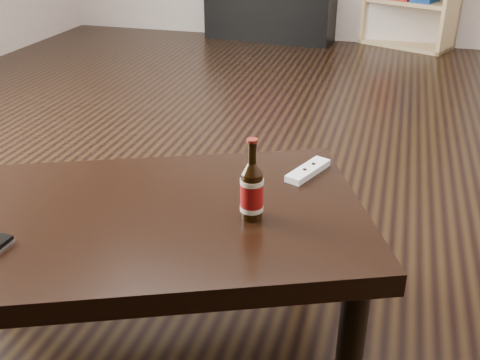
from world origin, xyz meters
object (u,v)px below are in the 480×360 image
(tv_stand, at_px, (274,11))
(coffee_table, at_px, (140,232))
(beer_bottle, at_px, (252,191))
(remote, at_px, (308,170))

(tv_stand, distance_m, coffee_table, 3.99)
(tv_stand, relative_size, beer_bottle, 5.32)
(tv_stand, distance_m, beer_bottle, 3.99)
(coffee_table, bearing_deg, remote, 42.07)
(tv_stand, distance_m, remote, 3.73)
(beer_bottle, xyz_separation_m, remote, (0.09, 0.28, -0.06))
(remote, bearing_deg, coffee_table, -115.73)
(tv_stand, bearing_deg, coffee_table, -76.43)
(beer_bottle, bearing_deg, remote, 71.52)
(tv_stand, relative_size, coffee_table, 0.85)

